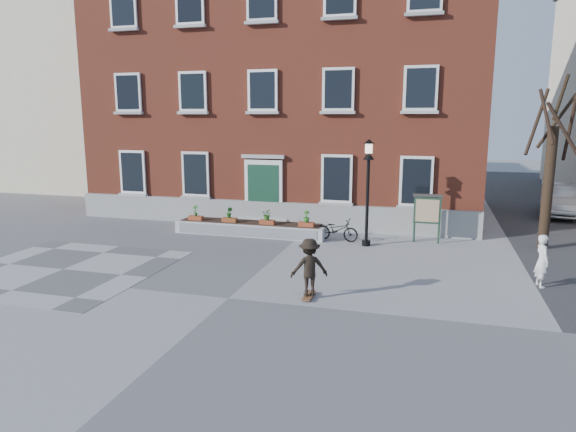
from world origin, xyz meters
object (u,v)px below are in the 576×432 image
(bystander, at_px, (542,261))
(notice_board, at_px, (427,210))
(bicycle, at_px, (337,230))
(parked_car, at_px, (559,199))
(lamp_post, at_px, (368,178))
(skateboarder, at_px, (309,267))

(bystander, distance_m, notice_board, 5.49)
(bicycle, xyz_separation_m, parked_car, (9.41, 8.19, 0.33))
(bystander, height_order, lamp_post, lamp_post)
(lamp_post, distance_m, skateboarder, 6.32)
(lamp_post, xyz_separation_m, skateboarder, (-0.73, -6.04, -1.70))
(parked_car, xyz_separation_m, notice_board, (-6.09, -7.58, 0.49))
(bicycle, xyz_separation_m, bystander, (6.53, -3.82, 0.31))
(bicycle, xyz_separation_m, lamp_post, (1.20, -0.45, 2.10))
(bicycle, xyz_separation_m, notice_board, (3.33, 0.61, 0.82))
(notice_board, relative_size, skateboarder, 1.16)
(bystander, height_order, skateboarder, skateboarder)
(bystander, distance_m, lamp_post, 6.56)
(parked_car, relative_size, lamp_post, 1.19)
(bystander, xyz_separation_m, lamp_post, (-5.33, 3.37, 1.79))
(lamp_post, height_order, notice_board, lamp_post)
(parked_car, relative_size, skateboarder, 2.90)
(parked_car, bearing_deg, bystander, -93.55)
(parked_car, height_order, notice_board, notice_board)
(bystander, xyz_separation_m, skateboarder, (-6.06, -2.67, 0.08))
(bystander, bearing_deg, parked_car, -27.59)
(lamp_post, bearing_deg, bicycle, 159.49)
(notice_board, bearing_deg, bicycle, -169.59)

